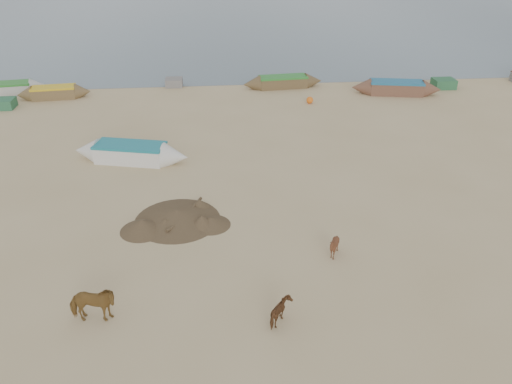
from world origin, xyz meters
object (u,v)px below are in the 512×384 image
(cow_adult, at_px, (92,305))
(near_canoe, at_px, (131,153))
(calf_front, at_px, (334,247))
(calf_right, at_px, (282,313))

(cow_adult, xyz_separation_m, near_canoe, (-0.33, 11.34, -0.17))
(cow_adult, xyz_separation_m, calf_front, (7.83, 2.52, -0.18))
(cow_adult, relative_size, near_canoe, 0.26)
(calf_front, height_order, calf_right, calf_front)
(calf_right, height_order, near_canoe, near_canoe)
(calf_front, xyz_separation_m, calf_right, (-2.30, -3.12, -0.04))
(cow_adult, height_order, near_canoe, cow_adult)
(near_canoe, bearing_deg, calf_front, -33.27)
(cow_adult, relative_size, calf_front, 1.68)
(cow_adult, relative_size, calf_right, 1.86)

